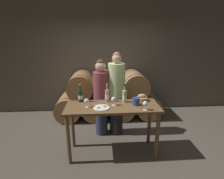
# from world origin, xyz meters

# --- Properties ---
(ground_plane) EXTENTS (10.00, 10.00, 0.00)m
(ground_plane) POSITION_xyz_m (0.00, 0.00, 0.00)
(ground_plane) COLOR #564F44
(stone_wall_back) EXTENTS (10.00, 0.12, 3.20)m
(stone_wall_back) POSITION_xyz_m (0.00, 2.05, 1.60)
(stone_wall_back) COLOR #60594F
(stone_wall_back) RESTS_ON ground_plane
(barrel_stack) EXTENTS (2.64, 0.84, 1.19)m
(barrel_stack) POSITION_xyz_m (-0.00, 1.51, 0.55)
(barrel_stack) COLOR #9E7042
(barrel_stack) RESTS_ON ground_plane
(tasting_table) EXTENTS (1.58, 0.59, 0.92)m
(tasting_table) POSITION_xyz_m (0.00, 0.00, 0.77)
(tasting_table) COLOR brown
(tasting_table) RESTS_ON ground_plane
(person_left) EXTENTS (0.31, 0.31, 1.61)m
(person_left) POSITION_xyz_m (-0.19, 0.68, 0.84)
(person_left) COLOR #2D334C
(person_left) RESTS_ON ground_plane
(person_right) EXTENTS (0.34, 0.34, 1.75)m
(person_right) POSITION_xyz_m (0.13, 0.68, 0.89)
(person_right) COLOR #232326
(person_right) RESTS_ON ground_plane
(wine_bottle_red) EXTENTS (0.08, 0.08, 0.32)m
(wine_bottle_red) POSITION_xyz_m (-0.55, 0.23, 1.03)
(wine_bottle_red) COLOR #193819
(wine_bottle_red) RESTS_ON tasting_table
(wine_bottle_white) EXTENTS (0.08, 0.08, 0.32)m
(wine_bottle_white) POSITION_xyz_m (0.22, 0.16, 1.03)
(wine_bottle_white) COLOR #ADBC7F
(wine_bottle_white) RESTS_ON tasting_table
(wine_bottle_rose) EXTENTS (0.08, 0.08, 0.33)m
(wine_bottle_rose) POSITION_xyz_m (-0.08, 0.21, 1.03)
(wine_bottle_rose) COLOR #BC8E93
(wine_bottle_rose) RESTS_ON tasting_table
(blue_crock) EXTENTS (0.13, 0.13, 0.13)m
(blue_crock) POSITION_xyz_m (0.40, 0.01, 0.99)
(blue_crock) COLOR navy
(blue_crock) RESTS_ON tasting_table
(bread_basket) EXTENTS (0.19, 0.19, 0.13)m
(bread_basket) POSITION_xyz_m (0.55, 0.20, 0.97)
(bread_basket) COLOR tan
(bread_basket) RESTS_ON tasting_table
(cheese_plate) EXTENTS (0.27, 0.27, 0.04)m
(cheese_plate) POSITION_xyz_m (-0.19, -0.09, 0.93)
(cheese_plate) COLOR white
(cheese_plate) RESTS_ON tasting_table
(wine_glass_far_left) EXTENTS (0.08, 0.08, 0.15)m
(wine_glass_far_left) POSITION_xyz_m (-0.43, -0.03, 1.03)
(wine_glass_far_left) COLOR white
(wine_glass_far_left) RESTS_ON tasting_table
(wine_glass_left) EXTENTS (0.08, 0.08, 0.15)m
(wine_glass_left) POSITION_xyz_m (0.02, 0.02, 1.03)
(wine_glass_left) COLOR white
(wine_glass_left) RESTS_ON tasting_table
(wine_glass_center) EXTENTS (0.08, 0.08, 0.15)m
(wine_glass_center) POSITION_xyz_m (0.50, -0.22, 1.03)
(wine_glass_center) COLOR white
(wine_glass_center) RESTS_ON tasting_table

